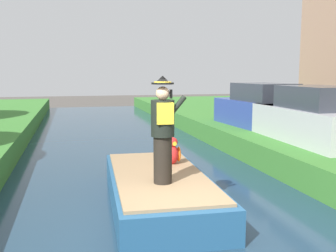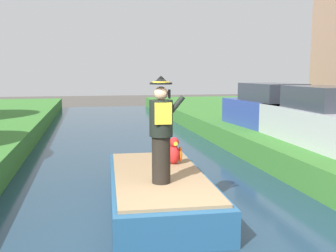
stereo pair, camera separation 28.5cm
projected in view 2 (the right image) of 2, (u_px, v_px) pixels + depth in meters
ground_plane at (181, 251)px, 5.69m from camera, size 80.00×80.00×0.00m
canal_water at (181, 247)px, 5.69m from camera, size 6.20×48.00×0.10m
boat at (159, 189)px, 7.39m from camera, size 2.01×4.29×0.61m
person_pirate at (161, 130)px, 6.58m from camera, size 0.61×0.42×1.85m
parrot_plush at (174, 152)px, 8.07m from camera, size 0.36×0.35×0.57m
parked_car_silver at (321, 119)px, 10.24m from camera, size 1.81×4.05×1.50m
parked_car_blue at (269, 109)px, 13.14m from camera, size 1.94×4.09×1.50m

